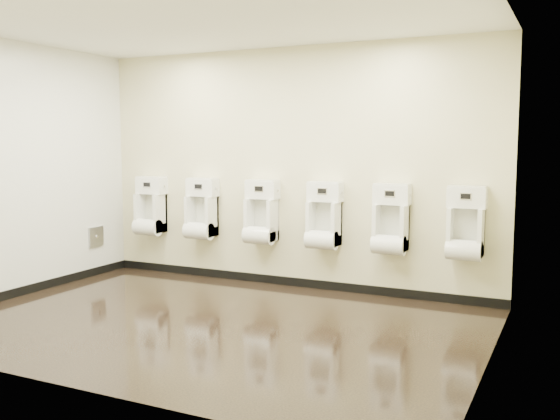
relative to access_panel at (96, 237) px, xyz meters
The scene contains 16 objects.
ground 2.80m from the access_panel, 25.81° to the right, with size 5.00×3.50×0.00m, color black.
ceiling 3.59m from the access_panel, 25.81° to the right, with size 5.00×3.50×0.00m, color silver.
back_wall 2.70m from the access_panel, 12.50° to the left, with size 5.00×0.02×2.80m, color beige.
front_wall 3.96m from the access_panel, 49.93° to the right, with size 5.00×0.02×2.80m, color beige.
left_wall 1.50m from the access_panel, 90.87° to the right, with size 0.02×3.50×2.80m, color beige.
right_wall 5.20m from the access_panel, 13.54° to the right, with size 0.02×3.50×2.80m, color beige.
tile_overlay_left 1.50m from the access_panel, 90.63° to the right, with size 0.01×3.50×2.80m, color white.
skirting_back 2.58m from the access_panel, 12.23° to the left, with size 5.00×0.02×0.10m, color black.
skirting_left 1.28m from the access_panel, 90.30° to the right, with size 0.02×3.50×0.10m, color black.
access_panel is the anchor object (origin of this frame).
urinal_0 0.76m from the access_panel, 37.43° to the left, with size 0.40×0.30×0.74m.
urinal_1 1.43m from the access_panel, 17.44° to the left, with size 0.40×0.30×0.74m.
urinal_2 2.23m from the access_panel, 10.89° to the left, with size 0.40×0.30×0.74m.
urinal_3 3.02m from the access_panel, ahead, with size 0.40×0.30×0.74m.
urinal_4 3.78m from the access_panel, ahead, with size 0.40×0.30×0.74m.
urinal_5 4.56m from the access_panel, ahead, with size 0.40×0.30×0.74m.
Camera 1 is at (3.08, -4.89, 1.71)m, focal length 40.00 mm.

